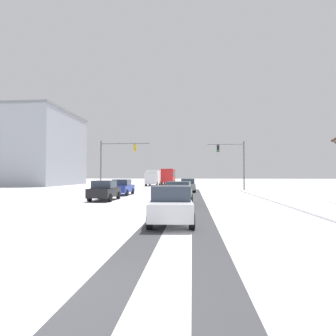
% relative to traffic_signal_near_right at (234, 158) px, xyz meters
% --- Properties ---
extents(ground_plane, '(300.00, 300.00, 0.00)m').
position_rel_traffic_signal_near_right_xyz_m(ground_plane, '(-7.95, -32.09, -4.35)').
color(ground_plane, white).
extents(wheel_track_left_lane, '(1.01, 37.54, 0.01)m').
position_rel_traffic_signal_near_right_xyz_m(wheel_track_left_lane, '(-7.02, -15.03, -4.35)').
color(wheel_track_left_lane, '#424247').
rests_on(wheel_track_left_lane, ground).
extents(wheel_track_right_lane, '(0.99, 37.54, 0.01)m').
position_rel_traffic_signal_near_right_xyz_m(wheel_track_right_lane, '(-4.99, -15.03, -4.35)').
color(wheel_track_right_lane, '#424247').
rests_on(wheel_track_right_lane, ground).
extents(sidewalk_kerb_right, '(4.00, 37.54, 0.12)m').
position_rel_traffic_signal_near_right_xyz_m(sidewalk_kerb_right, '(2.67, -16.73, -4.29)').
color(sidewalk_kerb_right, white).
rests_on(sidewalk_kerb_right, ground).
extents(traffic_signal_near_right, '(4.86, 0.43, 6.50)m').
position_rel_traffic_signal_near_right_xyz_m(traffic_signal_near_right, '(0.00, 0.00, 0.00)').
color(traffic_signal_near_right, '#56565B').
rests_on(traffic_signal_near_right, ground).
extents(traffic_signal_near_left, '(6.46, 0.38, 6.50)m').
position_rel_traffic_signal_near_right_xyz_m(traffic_signal_near_left, '(-15.39, -1.98, 0.10)').
color(traffic_signal_near_left, '#56565B').
rests_on(traffic_signal_near_left, ground).
extents(car_grey_lead, '(2.00, 4.18, 1.62)m').
position_rel_traffic_signal_near_right_xyz_m(car_grey_lead, '(-6.02, -2.76, -3.53)').
color(car_grey_lead, slate).
rests_on(car_grey_lead, ground).
extents(car_blue_second, '(1.88, 4.12, 1.62)m').
position_rel_traffic_signal_near_right_xyz_m(car_blue_second, '(-12.69, -8.57, -3.53)').
color(car_blue_second, '#233899').
rests_on(car_blue_second, ground).
extents(car_black_third, '(1.87, 4.12, 1.62)m').
position_rel_traffic_signal_near_right_xyz_m(car_black_third, '(-12.59, -14.66, -3.53)').
color(car_black_third, black).
rests_on(car_black_third, ground).
extents(car_dark_green_fourth, '(1.96, 4.17, 1.62)m').
position_rel_traffic_signal_near_right_xyz_m(car_dark_green_fourth, '(-6.40, -17.47, -3.53)').
color(car_dark_green_fourth, '#194C2D').
rests_on(car_dark_green_fourth, ground).
extents(car_white_fifth, '(2.00, 4.18, 1.62)m').
position_rel_traffic_signal_near_right_xyz_m(car_white_fifth, '(-6.35, -25.03, -3.53)').
color(car_white_fifth, silver).
rests_on(car_white_fifth, ground).
extents(bus_oncoming, '(2.78, 11.03, 3.38)m').
position_rel_traffic_signal_near_right_xyz_m(bus_oncoming, '(-10.76, 25.95, -2.36)').
color(bus_oncoming, '#B21E1E').
rests_on(bus_oncoming, ground).
extents(box_truck_delivery, '(2.31, 7.40, 3.02)m').
position_rel_traffic_signal_near_right_xyz_m(box_truck_delivery, '(-13.03, 16.85, -2.72)').
color(box_truck_delivery, '#B7BABF').
rests_on(box_truck_delivery, ground).
extents(office_building_far_left_block, '(20.36, 18.57, 14.99)m').
position_rel_traffic_signal_near_right_xyz_m(office_building_far_left_block, '(-40.32, 17.60, 3.15)').
color(office_building_far_left_block, '#9399A3').
rests_on(office_building_far_left_block, ground).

